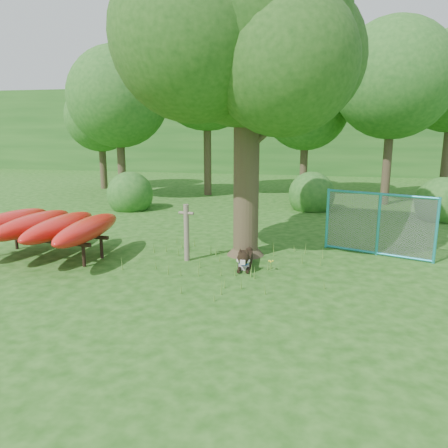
% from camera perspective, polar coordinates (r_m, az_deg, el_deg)
% --- Properties ---
extents(ground, '(80.00, 80.00, 0.00)m').
position_cam_1_polar(ground, '(9.22, -2.85, -7.59)').
color(ground, '#18490E').
rests_on(ground, ground).
extents(oak_tree, '(5.66, 5.60, 7.85)m').
position_cam_1_polar(oak_tree, '(10.94, 2.83, 23.36)').
color(oak_tree, '#3A2F20').
rests_on(oak_tree, ground).
extents(wooden_post, '(0.38, 0.14, 1.39)m').
position_cam_1_polar(wooden_post, '(10.52, -4.91, -0.93)').
color(wooden_post, '#6A5E50').
rests_on(wooden_post, ground).
extents(kayak_rack, '(3.29, 3.34, 1.06)m').
position_cam_1_polar(kayak_rack, '(11.60, -22.26, -0.19)').
color(kayak_rack, black).
rests_on(kayak_rack, ground).
extents(husky_dog, '(0.37, 1.24, 0.55)m').
position_cam_1_polar(husky_dog, '(10.08, 2.74, -4.67)').
color(husky_dog, black).
rests_on(husky_dog, ground).
extents(fence_section, '(2.58, 1.01, 2.66)m').
position_cam_1_polar(fence_section, '(11.60, 19.52, -0.02)').
color(fence_section, '#269FB5').
rests_on(fence_section, ground).
extents(wildflower_clump, '(0.12, 0.12, 0.26)m').
position_cam_1_polar(wildflower_clump, '(9.89, 6.10, -4.97)').
color(wildflower_clump, '#50832B').
rests_on(wildflower_clump, ground).
extents(bg_tree_a, '(4.40, 4.40, 6.70)m').
position_cam_1_polar(bg_tree_a, '(20.41, -13.66, 15.80)').
color(bg_tree_a, '#3A2F20').
rests_on(bg_tree_a, ground).
extents(bg_tree_b, '(5.20, 5.20, 8.22)m').
position_cam_1_polar(bg_tree_b, '(21.18, -2.25, 19.04)').
color(bg_tree_b, '#3A2F20').
rests_on(bg_tree_b, ground).
extents(bg_tree_c, '(4.00, 4.00, 6.12)m').
position_cam_1_polar(bg_tree_c, '(21.39, 10.65, 14.74)').
color(bg_tree_c, '#3A2F20').
rests_on(bg_tree_c, ground).
extents(bg_tree_d, '(4.80, 4.80, 7.50)m').
position_cam_1_polar(bg_tree_d, '(19.64, 21.28, 17.23)').
color(bg_tree_d, '#3A2F20').
rests_on(bg_tree_d, ground).
extents(bg_tree_f, '(3.60, 3.60, 5.55)m').
position_cam_1_polar(bg_tree_f, '(24.18, -15.86, 13.30)').
color(bg_tree_f, '#3A2F20').
rests_on(bg_tree_f, ground).
extents(shrub_left, '(1.80, 1.80, 1.80)m').
position_cam_1_polar(shrub_left, '(17.74, -12.09, 1.88)').
color(shrub_left, '#235B1D').
rests_on(shrub_left, ground).
extents(shrub_right, '(1.80, 1.80, 1.80)m').
position_cam_1_polar(shrub_right, '(17.17, 26.36, 0.51)').
color(shrub_right, '#235B1D').
rests_on(shrub_right, ground).
extents(shrub_mid, '(1.80, 1.80, 1.80)m').
position_cam_1_polar(shrub_mid, '(17.64, 11.27, 1.86)').
color(shrub_mid, '#235B1D').
rests_on(shrub_mid, ground).
extents(wooded_hillside, '(80.00, 12.00, 6.00)m').
position_cam_1_polar(wooded_hillside, '(36.43, 9.05, 11.99)').
color(wooded_hillside, '#235B1D').
rests_on(wooded_hillside, ground).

